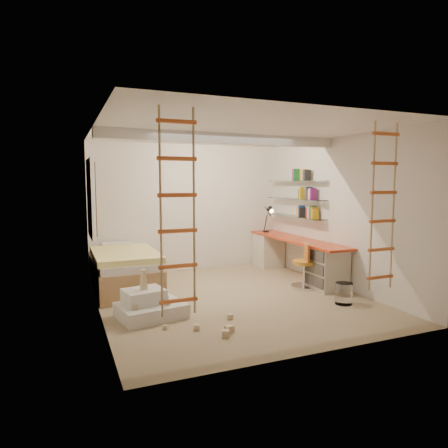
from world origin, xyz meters
name	(u,v)px	position (x,y,z in m)	size (l,w,h in m)	color
floor	(231,298)	(0.00, 0.00, 0.00)	(4.50, 4.50, 0.00)	#9E8866
ceiling_beam	(224,139)	(0.00, 0.30, 2.52)	(4.00, 0.18, 0.16)	white
window_frame	(91,199)	(-1.97, 1.50, 1.55)	(0.06, 1.15, 1.35)	white
window_blind	(93,198)	(-1.93, 1.50, 1.55)	(0.02, 1.00, 1.20)	#4C2D1E
rope_ladder_left	(178,213)	(-1.35, -1.75, 1.52)	(0.41, 0.04, 2.13)	#E15426
rope_ladder_right	(383,207)	(1.35, -1.75, 1.52)	(0.41, 0.04, 2.13)	#BD4920
waste_bin	(344,293)	(1.44, -0.94, 0.16)	(0.26, 0.26, 0.32)	white
desk	(295,256)	(1.72, 0.86, 0.40)	(0.56, 2.80, 0.75)	red
shelves	(295,199)	(1.87, 1.13, 1.50)	(0.25, 1.80, 0.71)	white
bed	(124,269)	(-1.48, 1.23, 0.33)	(1.02, 2.00, 0.69)	#AD7F51
task_lamp	(269,215)	(1.67, 1.82, 1.14)	(0.14, 0.36, 0.57)	black
swivel_chair	(305,272)	(1.40, 0.05, 0.29)	(0.60, 0.60, 0.78)	gold
play_platform	(149,306)	(-1.39, -0.41, 0.15)	(0.96, 0.81, 0.38)	silver
toy_blocks	(180,307)	(-1.07, -0.80, 0.21)	(1.27, 1.22, 0.65)	#CCB284
books	(295,195)	(1.87, 1.13, 1.58)	(0.14, 0.70, 0.92)	yellow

